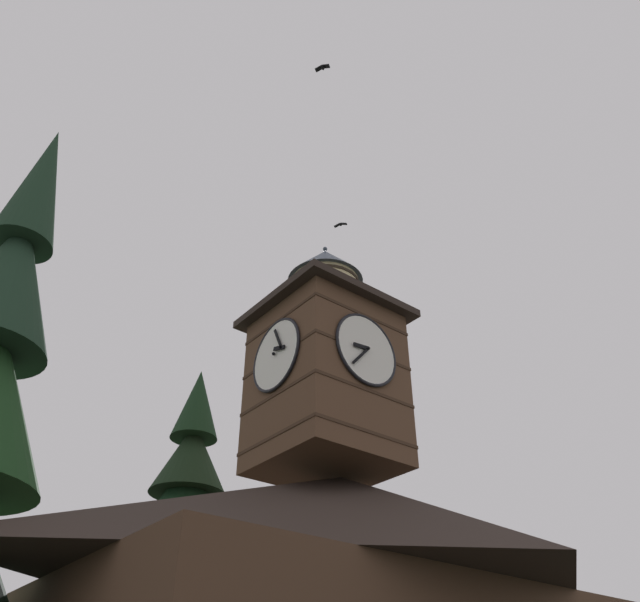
# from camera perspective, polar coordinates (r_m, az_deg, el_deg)

# --- Properties ---
(clock_tower) EXTENTS (4.43, 4.43, 8.27)m
(clock_tower) POSITION_cam_1_polar(r_m,az_deg,el_deg) (20.24, 0.51, -5.75)
(clock_tower) COLOR brown
(clock_tower) RESTS_ON building_main
(pine_tree_behind) EXTENTS (5.94, 5.94, 13.96)m
(pine_tree_behind) POSITION_cam_1_polar(r_m,az_deg,el_deg) (24.68, -12.55, -22.14)
(pine_tree_behind) COLOR #473323
(pine_tree_behind) RESTS_ON ground_plane
(moon) EXTENTS (1.86, 1.86, 1.86)m
(moon) POSITION_cam_1_polar(r_m,az_deg,el_deg) (48.05, -6.99, -20.52)
(moon) COLOR silver
(flying_bird_high) EXTENTS (0.42, 0.58, 0.13)m
(flying_bird_high) POSITION_cam_1_polar(r_m,az_deg,el_deg) (28.71, 1.85, 6.84)
(flying_bird_high) COLOR black
(flying_bird_low) EXTENTS (0.35, 0.47, 0.11)m
(flying_bird_low) POSITION_cam_1_polar(r_m,az_deg,el_deg) (20.92, 0.22, 20.16)
(flying_bird_low) COLOR black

